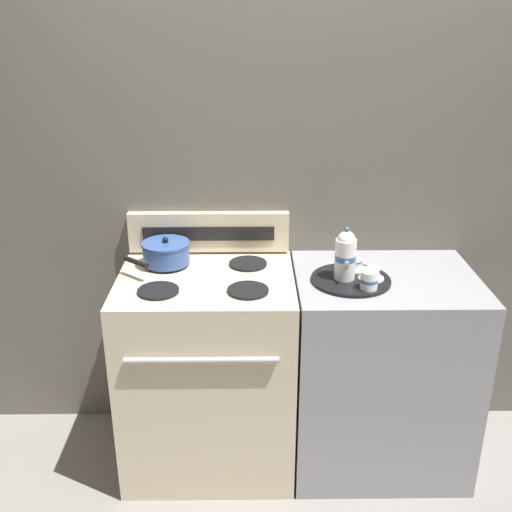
% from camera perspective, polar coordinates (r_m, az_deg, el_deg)
% --- Properties ---
extents(ground_plane, '(6.00, 6.00, 0.00)m').
position_cam_1_polar(ground_plane, '(3.07, 3.54, -18.10)').
color(ground_plane, gray).
extents(wall_back, '(6.00, 0.05, 2.20)m').
position_cam_1_polar(wall_back, '(2.81, 3.60, 3.87)').
color(wall_back, '#666056').
rests_on(wall_back, ground).
extents(stove, '(0.76, 0.64, 0.94)m').
position_cam_1_polar(stove, '(2.79, -4.53, -10.81)').
color(stove, beige).
rests_on(stove, ground).
extents(control_panel, '(0.74, 0.05, 0.19)m').
position_cam_1_polar(control_panel, '(2.79, -4.52, 2.30)').
color(control_panel, beige).
rests_on(control_panel, stove).
extents(side_counter, '(0.78, 0.62, 0.93)m').
position_cam_1_polar(side_counter, '(2.84, 11.63, -10.55)').
color(side_counter, '#939399').
rests_on(side_counter, ground).
extents(saucepan, '(0.28, 0.29, 0.12)m').
position_cam_1_polar(saucepan, '(2.68, -8.59, 0.31)').
color(saucepan, '#335193').
rests_on(saucepan, stove).
extents(serving_tray, '(0.33, 0.33, 0.01)m').
position_cam_1_polar(serving_tray, '(2.55, 9.01, -2.25)').
color(serving_tray, black).
rests_on(serving_tray, side_counter).
extents(teapot, '(0.09, 0.14, 0.23)m').
position_cam_1_polar(teapot, '(2.50, 8.53, 0.10)').
color(teapot, white).
rests_on(teapot, serving_tray).
extents(teacup_left, '(0.11, 0.11, 0.05)m').
position_cam_1_polar(teacup_left, '(2.55, 10.94, -1.68)').
color(teacup_left, white).
rests_on(teacup_left, serving_tray).
extents(teacup_right, '(0.11, 0.11, 0.05)m').
position_cam_1_polar(teacup_right, '(2.63, 9.31, -0.80)').
color(teacup_right, white).
rests_on(teacup_right, serving_tray).
extents(creamer_jug, '(0.07, 0.07, 0.08)m').
position_cam_1_polar(creamer_jug, '(2.45, 10.73, -2.27)').
color(creamer_jug, white).
rests_on(creamer_jug, serving_tray).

